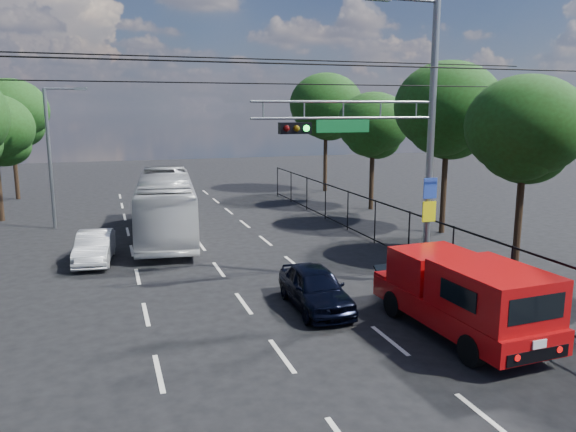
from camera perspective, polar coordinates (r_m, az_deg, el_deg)
name	(u,v)px	position (r m, az deg, el deg)	size (l,w,h in m)	color
lane_markings	(209,256)	(23.56, -8.01, -4.08)	(6.12, 38.00, 0.01)	beige
signal_mast	(399,133)	(18.84, 11.19, 8.23)	(6.43, 0.39, 9.50)	slate
streetlight_left	(53,151)	(30.60, -22.79, 6.10)	(2.09, 0.22, 7.08)	slate
utility_wires	(233,69)	(17.74, -5.56, 14.67)	(22.00, 5.04, 0.74)	black
fence_right	(395,229)	(24.13, 10.79, -1.30)	(0.06, 34.03, 2.00)	black
tree_right_b	(525,135)	(23.13, 22.94, 7.58)	(4.50, 4.50, 7.31)	black
tree_right_c	(448,115)	(28.25, 15.92, 9.84)	(5.10, 5.10, 8.29)	black
tree_right_d	(373,129)	(34.12, 8.65, 8.76)	(4.32, 4.32, 7.02)	black
tree_right_e	(326,110)	(41.48, 3.89, 10.71)	(5.28, 5.28, 8.58)	black
tree_left_e	(11,116)	(41.84, -26.31, 9.07)	(4.92, 4.92, 7.99)	black
red_pickup	(462,294)	(15.87, 17.31, -7.57)	(2.40, 5.94, 2.17)	black
navy_hatchback	(315,288)	(17.31, 2.79, -7.30)	(1.54, 3.82, 1.30)	black
white_bus	(166,205)	(27.37, -12.33, 1.06)	(2.51, 10.74, 2.99)	silver
white_van	(95,247)	(23.64, -19.05, -3.01)	(1.30, 3.72, 1.23)	silver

